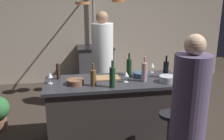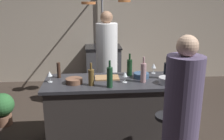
{
  "view_description": "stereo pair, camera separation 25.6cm",
  "coord_description": "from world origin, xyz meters",
  "px_view_note": "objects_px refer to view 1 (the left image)",
  "views": [
    {
      "loc": [
        -0.54,
        -3.08,
        1.95
      ],
      "look_at": [
        0.0,
        0.15,
        1.0
      ],
      "focal_mm": 40.26,
      "sensor_mm": 36.0,
      "label": 1
    },
    {
      "loc": [
        -0.29,
        -3.11,
        1.95
      ],
      "look_at": [
        0.0,
        0.15,
        1.0
      ],
      "focal_mm": 40.26,
      "sensor_mm": 36.0,
      "label": 2
    }
  ],
  "objects_px": {
    "pepper_mill": "(58,71)",
    "wine_glass_by_chef": "(126,74)",
    "wine_glass_near_left_guest": "(50,76)",
    "wine_bottle_rose": "(144,72)",
    "cutting_board": "(107,78)",
    "mixing_bowl_wooden": "(75,82)",
    "stove_range": "(95,66)",
    "wine_bottle_red": "(129,67)",
    "mixing_bowl_blue": "(141,75)",
    "chef": "(103,66)",
    "wine_bottle_dark": "(166,69)",
    "mixing_bowl_steel": "(167,79)",
    "bar_stool_right": "(169,137)",
    "wine_glass_near_right_guest": "(152,65)",
    "guest_right": "(188,123)",
    "wine_bottle_amber": "(93,77)",
    "wine_bottle_green": "(112,77)"
  },
  "relations": [
    {
      "from": "wine_glass_by_chef",
      "to": "mixing_bowl_steel",
      "type": "height_order",
      "value": "wine_glass_by_chef"
    },
    {
      "from": "stove_range",
      "to": "wine_bottle_red",
      "type": "xyz_separation_m",
      "value": [
        0.25,
        -2.25,
        0.57
      ]
    },
    {
      "from": "chef",
      "to": "wine_glass_near_right_guest",
      "type": "xyz_separation_m",
      "value": [
        0.62,
        -0.83,
        0.2
      ]
    },
    {
      "from": "bar_stool_right",
      "to": "cutting_board",
      "type": "relative_size",
      "value": 2.12
    },
    {
      "from": "cutting_board",
      "to": "mixing_bowl_wooden",
      "type": "relative_size",
      "value": 1.5
    },
    {
      "from": "wine_bottle_red",
      "to": "wine_bottle_dark",
      "type": "height_order",
      "value": "wine_bottle_red"
    },
    {
      "from": "wine_bottle_red",
      "to": "mixing_bowl_blue",
      "type": "bearing_deg",
      "value": -38.77
    },
    {
      "from": "wine_bottle_rose",
      "to": "mixing_bowl_blue",
      "type": "xyz_separation_m",
      "value": [
        0.01,
        0.18,
        -0.1
      ]
    },
    {
      "from": "stove_range",
      "to": "mixing_bowl_wooden",
      "type": "bearing_deg",
      "value": -101.27
    },
    {
      "from": "wine_glass_near_left_guest",
      "to": "wine_bottle_amber",
      "type": "bearing_deg",
      "value": -17.7
    },
    {
      "from": "cutting_board",
      "to": "wine_bottle_dark",
      "type": "height_order",
      "value": "wine_bottle_dark"
    },
    {
      "from": "cutting_board",
      "to": "wine_glass_near_right_guest",
      "type": "relative_size",
      "value": 2.19
    },
    {
      "from": "wine_bottle_dark",
      "to": "mixing_bowl_steel",
      "type": "height_order",
      "value": "wine_bottle_dark"
    },
    {
      "from": "mixing_bowl_steel",
      "to": "chef",
      "type": "bearing_deg",
      "value": 117.78
    },
    {
      "from": "wine_glass_by_chef",
      "to": "stove_range",
      "type": "bearing_deg",
      "value": 93.21
    },
    {
      "from": "wine_bottle_rose",
      "to": "chef",
      "type": "bearing_deg",
      "value": 107.91
    },
    {
      "from": "cutting_board",
      "to": "wine_bottle_rose",
      "type": "relative_size",
      "value": 0.96
    },
    {
      "from": "cutting_board",
      "to": "wine_glass_near_left_guest",
      "type": "height_order",
      "value": "wine_glass_near_left_guest"
    },
    {
      "from": "wine_bottle_dark",
      "to": "mixing_bowl_wooden",
      "type": "relative_size",
      "value": 1.43
    },
    {
      "from": "wine_glass_near_left_guest",
      "to": "wine_bottle_rose",
      "type": "bearing_deg",
      "value": -4.98
    },
    {
      "from": "cutting_board",
      "to": "pepper_mill",
      "type": "distance_m",
      "value": 0.66
    },
    {
      "from": "wine_glass_near_right_guest",
      "to": "cutting_board",
      "type": "bearing_deg",
      "value": -165.84
    },
    {
      "from": "wine_bottle_amber",
      "to": "wine_glass_near_right_guest",
      "type": "xyz_separation_m",
      "value": [
        0.89,
        0.43,
        -0.0
      ]
    },
    {
      "from": "wine_bottle_red",
      "to": "bar_stool_right",
      "type": "bearing_deg",
      "value": -69.88
    },
    {
      "from": "chef",
      "to": "wine_bottle_dark",
      "type": "distance_m",
      "value": 1.32
    },
    {
      "from": "mixing_bowl_steel",
      "to": "stove_range",
      "type": "bearing_deg",
      "value": 104.22
    },
    {
      "from": "chef",
      "to": "guest_right",
      "type": "distance_m",
      "value": 2.18
    },
    {
      "from": "wine_bottle_green",
      "to": "wine_bottle_dark",
      "type": "relative_size",
      "value": 1.1
    },
    {
      "from": "wine_bottle_dark",
      "to": "wine_glass_near_left_guest",
      "type": "height_order",
      "value": "wine_bottle_dark"
    },
    {
      "from": "wine_bottle_dark",
      "to": "wine_glass_near_right_guest",
      "type": "distance_m",
      "value": 0.28
    },
    {
      "from": "mixing_bowl_wooden",
      "to": "wine_bottle_dark",
      "type": "bearing_deg",
      "value": 3.79
    },
    {
      "from": "stove_range",
      "to": "cutting_board",
      "type": "distance_m",
      "value": 2.4
    },
    {
      "from": "wine_bottle_red",
      "to": "mixing_bowl_blue",
      "type": "distance_m",
      "value": 0.2
    },
    {
      "from": "wine_bottle_amber",
      "to": "wine_glass_by_chef",
      "type": "relative_size",
      "value": 1.97
    },
    {
      "from": "pepper_mill",
      "to": "wine_bottle_rose",
      "type": "bearing_deg",
      "value": -14.46
    },
    {
      "from": "wine_bottle_amber",
      "to": "mixing_bowl_steel",
      "type": "bearing_deg",
      "value": -0.92
    },
    {
      "from": "wine_bottle_green",
      "to": "wine_glass_near_left_guest",
      "type": "distance_m",
      "value": 0.79
    },
    {
      "from": "cutting_board",
      "to": "wine_bottle_green",
      "type": "xyz_separation_m",
      "value": [
        0.01,
        -0.35,
        0.12
      ]
    },
    {
      "from": "wine_glass_near_right_guest",
      "to": "mixing_bowl_blue",
      "type": "distance_m",
      "value": 0.29
    },
    {
      "from": "wine_glass_near_right_guest",
      "to": "mixing_bowl_steel",
      "type": "bearing_deg",
      "value": -82.61
    },
    {
      "from": "wine_bottle_amber",
      "to": "mixing_bowl_blue",
      "type": "height_order",
      "value": "wine_bottle_amber"
    },
    {
      "from": "wine_bottle_amber",
      "to": "wine_glass_near_left_guest",
      "type": "distance_m",
      "value": 0.56
    },
    {
      "from": "mixing_bowl_blue",
      "to": "mixing_bowl_wooden",
      "type": "bearing_deg",
      "value": -170.31
    },
    {
      "from": "wine_glass_near_left_guest",
      "to": "stove_range",
      "type": "bearing_deg",
      "value": 71.57
    },
    {
      "from": "chef",
      "to": "mixing_bowl_wooden",
      "type": "distance_m",
      "value": 1.27
    },
    {
      "from": "wine_bottle_amber",
      "to": "wine_bottle_rose",
      "type": "bearing_deg",
      "value": 5.6
    },
    {
      "from": "cutting_board",
      "to": "wine_bottle_green",
      "type": "bearing_deg",
      "value": -88.41
    },
    {
      "from": "wine_glass_near_right_guest",
      "to": "bar_stool_right",
      "type": "bearing_deg",
      "value": -93.81
    },
    {
      "from": "pepper_mill",
      "to": "wine_glass_by_chef",
      "type": "relative_size",
      "value": 1.44
    },
    {
      "from": "chef",
      "to": "wine_glass_near_left_guest",
      "type": "distance_m",
      "value": 1.37
    }
  ]
}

